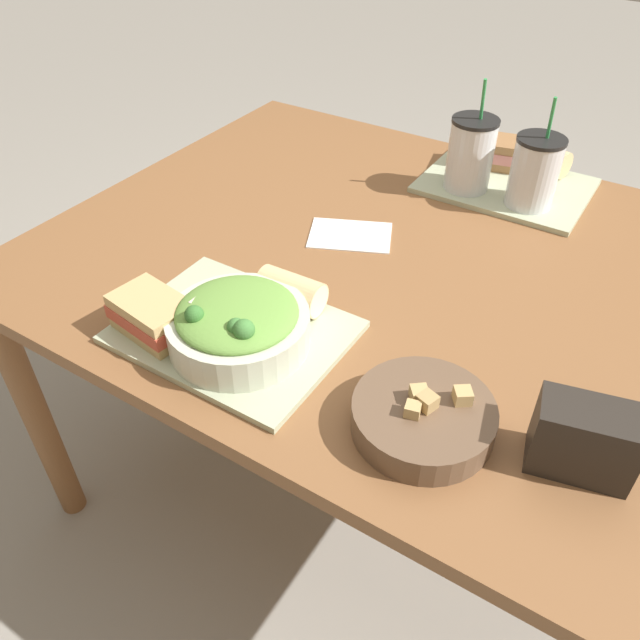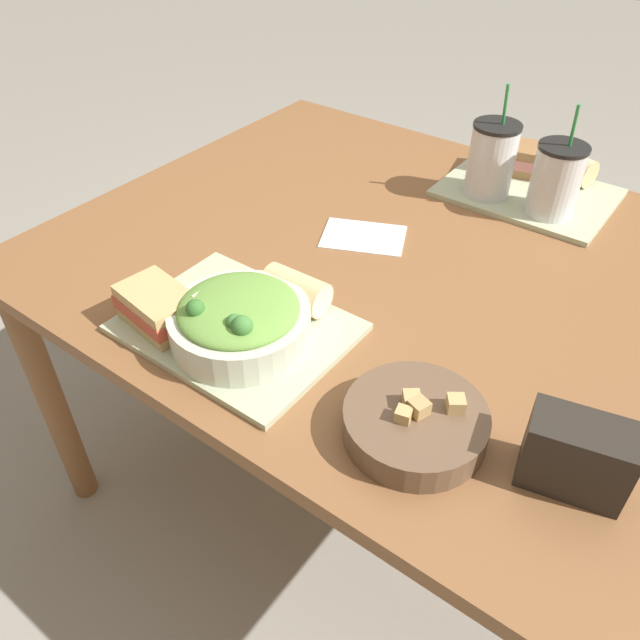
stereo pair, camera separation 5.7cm
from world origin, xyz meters
TOP-DOWN VIEW (x-y plane):
  - ground_plane at (0.00, 0.00)m, footprint 12.00×12.00m
  - dining_table at (0.00, 0.00)m, footprint 1.36×1.10m
  - tray_near at (-0.11, -0.36)m, footprint 0.37×0.28m
  - tray_far at (0.10, 0.39)m, footprint 0.37×0.28m
  - salad_bowl at (-0.08, -0.38)m, footprint 0.23×0.23m
  - soup_bowl at (0.24, -0.38)m, footprint 0.20×0.20m
  - sandwich_near at (-0.22, -0.43)m, footprint 0.15×0.11m
  - baguette_near at (-0.06, -0.25)m, footprint 0.12×0.07m
  - sandwich_far at (0.03, 0.47)m, footprint 0.16×0.12m
  - baguette_far at (0.15, 0.49)m, footprint 0.12×0.09m
  - drink_cup_dark at (0.03, 0.32)m, footprint 0.10×0.10m
  - drink_cup_red at (0.17, 0.32)m, footprint 0.10×0.10m
  - chip_bag at (0.45, -0.33)m, footprint 0.14×0.10m
  - napkin_folded at (-0.10, 0.01)m, footprint 0.20×0.18m

SIDE VIEW (x-z plane):
  - ground_plane at x=0.00m, z-range 0.00..0.00m
  - dining_table at x=0.00m, z-range 0.28..1.02m
  - napkin_folded at x=-0.10m, z-range 0.73..0.74m
  - tray_near at x=-0.11m, z-range 0.73..0.75m
  - tray_far at x=0.10m, z-range 0.73..0.75m
  - soup_bowl at x=0.24m, z-range 0.73..0.79m
  - baguette_near at x=-0.06m, z-range 0.75..0.81m
  - baguette_far at x=0.15m, z-range 0.75..0.81m
  - sandwich_near at x=-0.22m, z-range 0.75..0.81m
  - sandwich_far at x=0.03m, z-range 0.75..0.81m
  - salad_bowl at x=-0.08m, z-range 0.74..0.84m
  - chip_bag at x=0.45m, z-range 0.73..0.84m
  - drink_cup_red at x=0.17m, z-range 0.70..0.94m
  - drink_cup_dark at x=0.03m, z-range 0.70..0.94m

